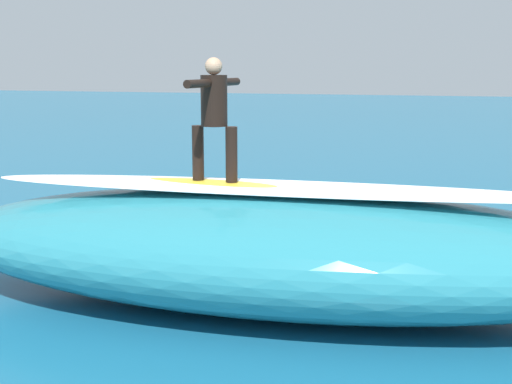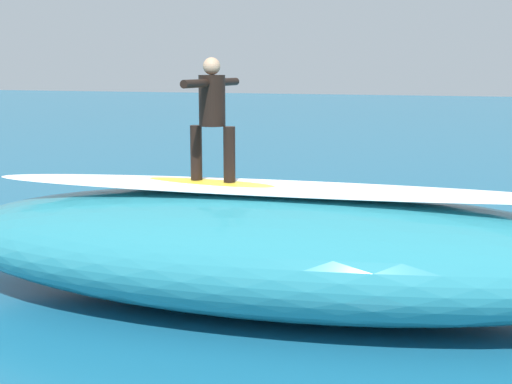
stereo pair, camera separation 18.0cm
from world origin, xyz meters
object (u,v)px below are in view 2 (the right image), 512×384
at_px(surfer_paddling, 281,235).
at_px(surfboard_riding, 213,185).
at_px(surfboard_paddling, 288,244).
at_px(surfer_riding, 212,110).

bearing_deg(surfer_paddling, surfboard_riding, -142.76).
relative_size(surfboard_riding, surfboard_paddling, 0.93).
bearing_deg(surfer_riding, surfboard_paddling, -89.34).
distance_m(surfboard_paddling, surfer_paddling, 0.22).
height_order(surfboard_riding, surfboard_paddling, surfboard_riding).
relative_size(surfer_riding, surfboard_paddling, 0.63).
xyz_separation_m(surfboard_paddling, surfer_paddling, (0.09, 0.11, 0.17)).
distance_m(surfer_riding, surfboard_paddling, 3.74).
bearing_deg(surfboard_riding, surfer_riding, 4.47).
bearing_deg(surfer_riding, surfboard_riding, -175.53).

